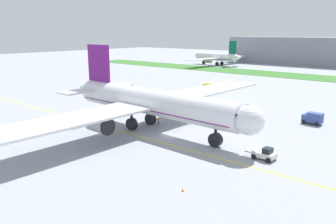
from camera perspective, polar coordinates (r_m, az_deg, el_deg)
The scene contains 13 objects.
ground_plane at distance 72.00m, azimuth -0.16°, elevation -4.12°, with size 600.00×600.00×0.00m, color #9399A0.
apron_taxi_line at distance 69.31m, azimuth -2.20°, elevation -4.83°, with size 280.00×0.36×0.01m, color yellow.
grass_median_strip at distance 177.30m, azimuth 25.56°, elevation 5.05°, with size 320.00×24.00×0.10m, color #38722D.
airliner_foreground at distance 75.72m, azimuth -3.09°, elevation 1.63°, with size 54.56×86.04×18.44m.
pushback_tug at distance 61.49m, azimuth 15.92°, elevation -6.77°, with size 5.70×2.69×2.19m.
ground_crew_wingwalker_port at distance 81.39m, azimuth -11.06°, elevation -1.56°, with size 0.48×0.49×1.69m.
ground_crew_marshaller_front at distance 81.27m, azimuth -1.58°, elevation -1.37°, with size 0.40×0.51×1.61m.
traffic_cone_near_nose at distance 48.33m, azimuth 2.49°, elevation -12.85°, with size 0.36×0.36×0.58m.
traffic_cone_port_wing at distance 88.94m, azimuth -19.16°, elevation -1.29°, with size 0.36×0.36×0.58m.
service_truck_baggage_loader at distance 130.14m, azimuth 7.02°, elevation 4.31°, with size 5.06×2.78×2.54m.
service_truck_fuel_bowser at distance 88.12m, azimuth 23.11°, elevation -0.92°, with size 4.66×2.62×2.85m.
parked_airliner_far_left at distance 227.72m, azimuth 8.29°, elevation 9.11°, with size 37.23×56.66×15.88m.
terminal_building at distance 243.56m, azimuth 22.74°, elevation 9.35°, with size 108.96×20.00×18.00m, color gray.
Camera 1 is at (44.63, -52.22, 21.59)m, focal length 36.36 mm.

